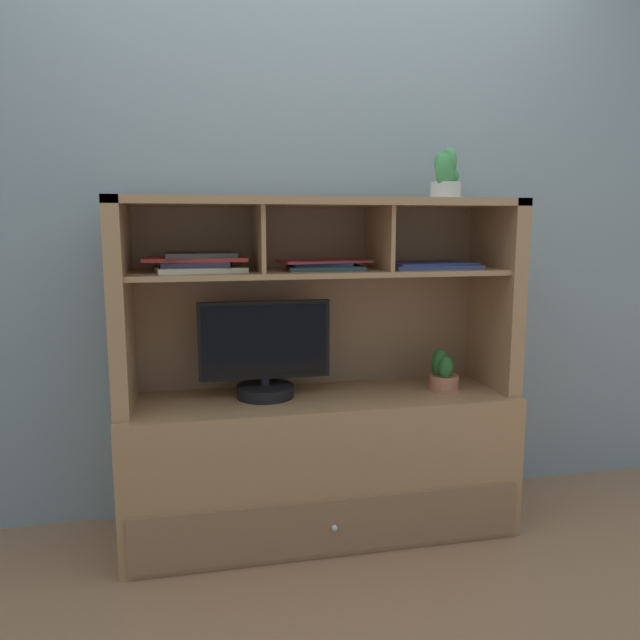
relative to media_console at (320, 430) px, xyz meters
The scene contains 9 objects.
floor_plane 0.43m from the media_console, 90.00° to the right, with size 6.00×6.00×0.02m, color #996E4D.
back_wall 1.01m from the media_console, 90.00° to the left, with size 6.00×0.02×2.80m, color gray.
media_console is the anchor object (origin of this frame).
tv_monitor 0.39m from the media_console, behind, with size 0.52×0.23×0.39m.
potted_orchid 0.56m from the media_console, ahead, with size 0.14×0.14×0.18m.
magazine_stack_left 0.68m from the media_console, 21.09° to the right, with size 0.36×0.26×0.04m.
magazine_stack_centre 0.81m from the media_console, ahead, with size 0.38×0.28×0.02m.
magazine_stack_right 0.84m from the media_console, behind, with size 0.40×0.28×0.07m.
potted_succulent 1.15m from the media_console, ahead, with size 0.14×0.14×0.20m.
Camera 1 is at (-0.50, -2.35, 1.26)m, focal length 34.25 mm.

